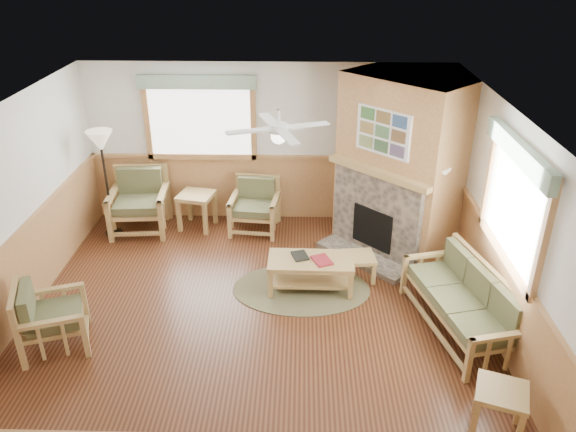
{
  "coord_description": "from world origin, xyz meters",
  "views": [
    {
      "loc": [
        0.57,
        -5.92,
        4.45
      ],
      "look_at": [
        0.4,
        0.7,
        1.15
      ],
      "focal_mm": 35.0,
      "sensor_mm": 36.0,
      "label": 1
    }
  ],
  "objects_px": {
    "end_table_chairs": "(197,211)",
    "armchair_left": "(52,316)",
    "end_table_sofa": "(498,411)",
    "floor_lamp_left": "(107,184)",
    "armchair_back_left": "(139,202)",
    "armchair_back_right": "(255,207)",
    "floor_lamp_right": "(431,218)",
    "sofa": "(460,301)",
    "coffee_table": "(311,274)",
    "footstool": "(359,267)"
  },
  "relations": [
    {
      "from": "sofa",
      "to": "end_table_chairs",
      "type": "height_order",
      "value": "sofa"
    },
    {
      "from": "sofa",
      "to": "coffee_table",
      "type": "relative_size",
      "value": 1.57
    },
    {
      "from": "coffee_table",
      "to": "end_table_chairs",
      "type": "bearing_deg",
      "value": 137.05
    },
    {
      "from": "end_table_chairs",
      "to": "floor_lamp_left",
      "type": "bearing_deg",
      "value": -168.73
    },
    {
      "from": "end_table_sofa",
      "to": "floor_lamp_left",
      "type": "relative_size",
      "value": 0.3
    },
    {
      "from": "armchair_left",
      "to": "floor_lamp_left",
      "type": "distance_m",
      "value": 2.89
    },
    {
      "from": "floor_lamp_right",
      "to": "footstool",
      "type": "bearing_deg",
      "value": -160.46
    },
    {
      "from": "coffee_table",
      "to": "armchair_back_right",
      "type": "bearing_deg",
      "value": 118.53
    },
    {
      "from": "armchair_left",
      "to": "floor_lamp_right",
      "type": "relative_size",
      "value": 0.53
    },
    {
      "from": "sofa",
      "to": "armchair_left",
      "type": "relative_size",
      "value": 2.17
    },
    {
      "from": "armchair_back_right",
      "to": "sofa",
      "type": "bearing_deg",
      "value": -37.64
    },
    {
      "from": "end_table_sofa",
      "to": "floor_lamp_left",
      "type": "height_order",
      "value": "floor_lamp_left"
    },
    {
      "from": "sofa",
      "to": "coffee_table",
      "type": "distance_m",
      "value": 2.04
    },
    {
      "from": "armchair_back_left",
      "to": "floor_lamp_left",
      "type": "relative_size",
      "value": 0.56
    },
    {
      "from": "sofa",
      "to": "end_table_chairs",
      "type": "distance_m",
      "value": 4.6
    },
    {
      "from": "end_table_sofa",
      "to": "floor_lamp_left",
      "type": "xyz_separation_m",
      "value": [
        -5.08,
        4.06,
        0.63
      ]
    },
    {
      "from": "sofa",
      "to": "armchair_back_left",
      "type": "distance_m",
      "value": 5.33
    },
    {
      "from": "armchair_back_left",
      "to": "end_table_chairs",
      "type": "distance_m",
      "value": 0.96
    },
    {
      "from": "end_table_sofa",
      "to": "footstool",
      "type": "height_order",
      "value": "end_table_sofa"
    },
    {
      "from": "sofa",
      "to": "armchair_left",
      "type": "distance_m",
      "value": 4.94
    },
    {
      "from": "armchair_back_left",
      "to": "floor_lamp_right",
      "type": "xyz_separation_m",
      "value": [
        4.58,
        -1.05,
        0.29
      ]
    },
    {
      "from": "coffee_table",
      "to": "armchair_back_left",
      "type": "bearing_deg",
      "value": 149.84
    },
    {
      "from": "armchair_back_right",
      "to": "end_table_chairs",
      "type": "distance_m",
      "value": 0.99
    },
    {
      "from": "armchair_left",
      "to": "coffee_table",
      "type": "xyz_separation_m",
      "value": [
        3.08,
        1.3,
        -0.19
      ]
    },
    {
      "from": "end_table_chairs",
      "to": "end_table_sofa",
      "type": "bearing_deg",
      "value": -49.38
    },
    {
      "from": "footstool",
      "to": "armchair_back_right",
      "type": "bearing_deg",
      "value": 137.74
    },
    {
      "from": "armchair_left",
      "to": "floor_lamp_right",
      "type": "height_order",
      "value": "floor_lamp_right"
    },
    {
      "from": "end_table_sofa",
      "to": "floor_lamp_right",
      "type": "xyz_separation_m",
      "value": [
        -0.07,
        3.17,
        0.53
      ]
    },
    {
      "from": "end_table_chairs",
      "to": "armchair_back_right",
      "type": "bearing_deg",
      "value": -4.14
    },
    {
      "from": "armchair_left",
      "to": "end_table_sofa",
      "type": "relative_size",
      "value": 1.57
    },
    {
      "from": "sofa",
      "to": "armchair_back_right",
      "type": "distance_m",
      "value": 3.8
    },
    {
      "from": "footstool",
      "to": "end_table_sofa",
      "type": "bearing_deg",
      "value": -68.13
    },
    {
      "from": "end_table_chairs",
      "to": "floor_lamp_right",
      "type": "height_order",
      "value": "floor_lamp_right"
    },
    {
      "from": "armchair_left",
      "to": "floor_lamp_right",
      "type": "bearing_deg",
      "value": -87.67
    },
    {
      "from": "sofa",
      "to": "armchair_back_left",
      "type": "height_order",
      "value": "armchair_back_left"
    },
    {
      "from": "end_table_chairs",
      "to": "armchair_left",
      "type": "bearing_deg",
      "value": -110.78
    },
    {
      "from": "sofa",
      "to": "floor_lamp_left",
      "type": "xyz_separation_m",
      "value": [
        -5.1,
        2.41,
        0.47
      ]
    },
    {
      "from": "footstool",
      "to": "floor_lamp_left",
      "type": "distance_m",
      "value": 4.22
    },
    {
      "from": "coffee_table",
      "to": "end_table_chairs",
      "type": "distance_m",
      "value": 2.63
    },
    {
      "from": "coffee_table",
      "to": "floor_lamp_right",
      "type": "bearing_deg",
      "value": 21.2
    },
    {
      "from": "armchair_back_left",
      "to": "armchair_back_right",
      "type": "bearing_deg",
      "value": -3.0
    },
    {
      "from": "footstool",
      "to": "floor_lamp_right",
      "type": "bearing_deg",
      "value": 19.54
    },
    {
      "from": "floor_lamp_right",
      "to": "sofa",
      "type": "bearing_deg",
      "value": -86.69
    },
    {
      "from": "coffee_table",
      "to": "floor_lamp_left",
      "type": "bearing_deg",
      "value": 155.48
    },
    {
      "from": "coffee_table",
      "to": "floor_lamp_right",
      "type": "relative_size",
      "value": 0.74
    },
    {
      "from": "end_table_sofa",
      "to": "floor_lamp_left",
      "type": "distance_m",
      "value": 6.54
    },
    {
      "from": "coffee_table",
      "to": "footstool",
      "type": "xyz_separation_m",
      "value": [
        0.7,
        0.28,
        -0.05
      ]
    },
    {
      "from": "armchair_back_left",
      "to": "armchair_back_right",
      "type": "height_order",
      "value": "armchair_back_left"
    },
    {
      "from": "end_table_chairs",
      "to": "end_table_sofa",
      "type": "relative_size",
      "value": 1.14
    },
    {
      "from": "end_table_sofa",
      "to": "floor_lamp_right",
      "type": "bearing_deg",
      "value": 91.31
    }
  ]
}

